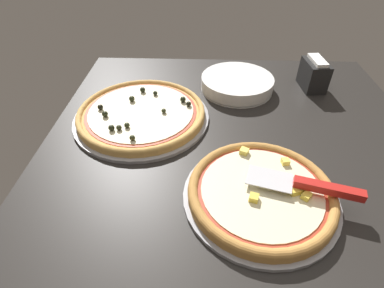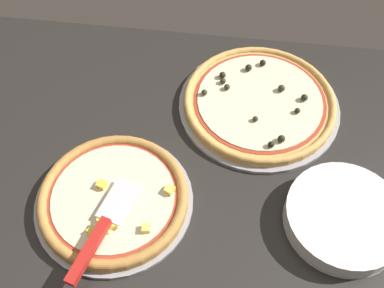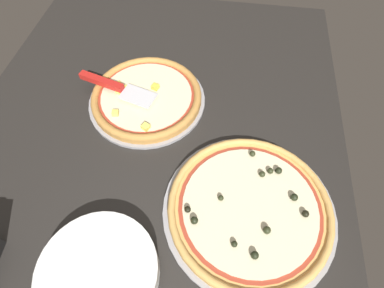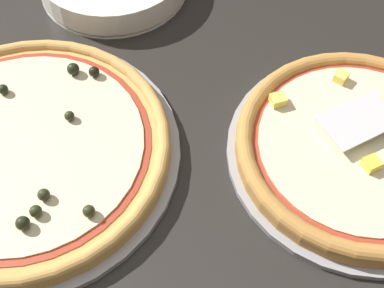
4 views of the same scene
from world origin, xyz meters
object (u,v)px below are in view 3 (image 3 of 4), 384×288
(pizza_front, at_px, (146,96))
(pizza_back, at_px, (250,208))
(serving_spatula, at_px, (109,84))
(plate_stack, at_px, (99,273))

(pizza_front, height_order, pizza_back, pizza_back)
(serving_spatula, distance_m, plate_stack, 0.54)
(pizza_back, xyz_separation_m, plate_stack, (0.20, -0.32, 0.00))
(pizza_back, height_order, plate_stack, plate_stack)
(pizza_front, relative_size, pizza_back, 0.85)
(pizza_front, bearing_deg, pizza_back, 46.47)
(serving_spatula, relative_size, plate_stack, 0.99)
(serving_spatula, bearing_deg, pizza_back, 54.35)
(pizza_front, height_order, plate_stack, plate_stack)
(pizza_back, xyz_separation_m, serving_spatula, (-0.32, -0.45, 0.03))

